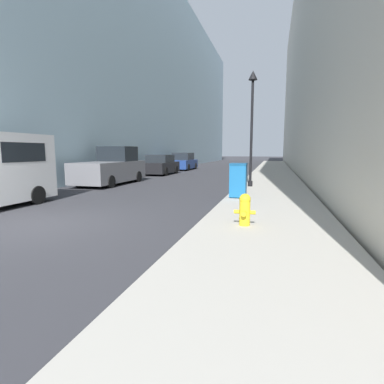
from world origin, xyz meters
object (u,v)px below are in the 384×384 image
(fire_hydrant, at_px, (245,209))
(parked_sedan_far, at_px, (183,162))
(parked_sedan_near, at_px, (160,165))
(trash_bin, at_px, (238,180))
(lamppost, at_px, (252,112))
(pickup_truck, at_px, (112,168))

(fire_hydrant, relative_size, parked_sedan_far, 0.17)
(parked_sedan_near, bearing_deg, fire_hydrant, -62.42)
(trash_bin, distance_m, lamppost, 4.70)
(trash_bin, bearing_deg, pickup_truck, 151.37)
(lamppost, distance_m, pickup_truck, 8.22)
(fire_hydrant, bearing_deg, pickup_truck, 134.74)
(lamppost, relative_size, pickup_truck, 1.06)
(parked_sedan_far, bearing_deg, fire_hydrant, -69.56)
(trash_bin, xyz_separation_m, pickup_truck, (-7.56, 4.13, 0.09))
(pickup_truck, height_order, parked_sedan_near, pickup_truck)
(fire_hydrant, distance_m, parked_sedan_near, 17.44)
(lamppost, distance_m, parked_sedan_far, 16.03)
(trash_bin, distance_m, parked_sedan_near, 13.54)
(fire_hydrant, distance_m, trash_bin, 4.20)
(pickup_truck, relative_size, parked_sedan_near, 1.24)
(parked_sedan_far, bearing_deg, trash_bin, -66.99)
(trash_bin, height_order, parked_sedan_near, parked_sedan_near)
(pickup_truck, bearing_deg, parked_sedan_far, 89.49)
(parked_sedan_far, bearing_deg, parked_sedan_near, -89.97)
(fire_hydrant, relative_size, lamppost, 0.14)
(pickup_truck, xyz_separation_m, parked_sedan_near, (0.12, 7.19, -0.16))
(lamppost, distance_m, parked_sedan_near, 11.14)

